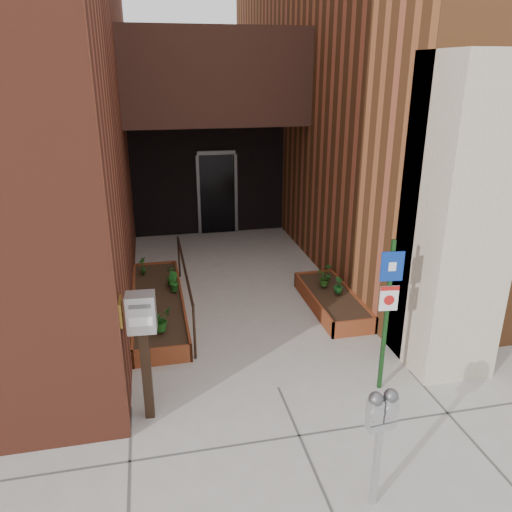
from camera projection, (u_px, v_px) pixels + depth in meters
ground at (278, 388)px, 6.95m from camera, size 80.00×80.00×0.00m
architecture at (198, 31)px, 11.48m from camera, size 20.00×14.60×10.00m
planter_left at (158, 306)px, 9.07m from camera, size 0.90×3.60×0.30m
planter_right at (332, 301)px, 9.24m from camera, size 0.80×2.20×0.30m
handrail at (185, 273)px, 8.91m from camera, size 0.04×3.34×0.90m
parking_meter at (381, 418)px, 4.74m from camera, size 0.31×0.15×1.36m
sign_post at (388, 301)px, 6.48m from camera, size 0.30×0.08×2.18m
payment_dropbox at (143, 330)px, 5.96m from camera, size 0.36×0.28×1.72m
shrub_left_a at (160, 319)px, 7.81m from camera, size 0.49×0.49×0.39m
shrub_left_b at (173, 282)px, 9.22m from camera, size 0.28×0.28×0.36m
shrub_left_c at (172, 276)px, 9.48m from camera, size 0.26×0.26×0.37m
shrub_left_d at (143, 266)px, 10.00m from camera, size 0.23×0.23×0.34m
shrub_right_a at (339, 285)px, 9.13m from camera, size 0.24×0.24×0.31m
shrub_right_b at (329, 272)px, 9.68m from camera, size 0.25×0.25×0.35m
shrub_right_c at (324, 279)px, 9.42m from camera, size 0.40×0.40×0.31m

